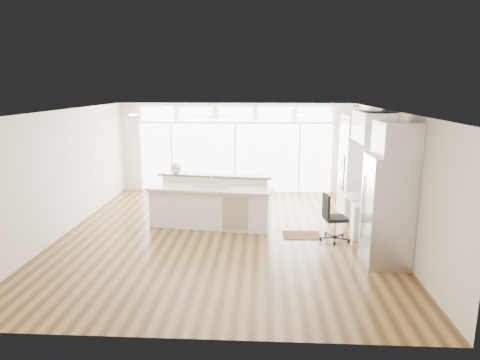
{
  "coord_description": "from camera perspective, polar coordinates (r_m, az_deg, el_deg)",
  "views": [
    {
      "loc": [
        0.86,
        -8.9,
        3.19
      ],
      "look_at": [
        0.33,
        0.6,
        1.1
      ],
      "focal_mm": 32.0,
      "sensor_mm": 36.0,
      "label": 1
    }
  ],
  "objects": [
    {
      "name": "oven_cabinet",
      "position": [
        11.12,
        15.13,
        1.92
      ],
      "size": [
        0.64,
        1.2,
        2.5
      ],
      "primitive_type": "cube",
      "color": "white",
      "rests_on": "floor"
    },
    {
      "name": "framed_photos",
      "position": [
        10.32,
        17.73,
        1.81
      ],
      "size": [
        0.06,
        0.22,
        0.8
      ],
      "primitive_type": "cube",
      "color": "black",
      "rests_on": "wall_right"
    },
    {
      "name": "desk_window",
      "position": [
        9.7,
        18.69,
        2.01
      ],
      "size": [
        0.04,
        0.85,
        0.85
      ],
      "primitive_type": "cube",
      "color": "white",
      "rests_on": "wall_right"
    },
    {
      "name": "wall_back",
      "position": [
        13.06,
        -0.63,
        4.3
      ],
      "size": [
        7.0,
        0.04,
        2.7
      ],
      "primitive_type": "cube",
      "color": "silver",
      "rests_on": "floor"
    },
    {
      "name": "wall_front",
      "position": [
        5.31,
        -6.41,
        -7.99
      ],
      "size": [
        7.0,
        0.04,
        2.7
      ],
      "primitive_type": "cube",
      "color": "silver",
      "rests_on": "floor"
    },
    {
      "name": "glass_wall",
      "position": [
        13.05,
        -0.64,
        2.96
      ],
      "size": [
        5.8,
        0.06,
        2.08
      ],
      "primitive_type": "cube",
      "color": "white",
      "rests_on": "wall_back"
    },
    {
      "name": "office_chair",
      "position": [
        9.18,
        12.59,
        -4.94
      ],
      "size": [
        0.59,
        0.56,
        1.0
      ],
      "primitive_type": "cube",
      "rotation": [
        0.0,
        0.0,
        0.17
      ],
      "color": "black",
      "rests_on": "floor"
    },
    {
      "name": "ceiling",
      "position": [
        8.96,
        -2.36,
        9.25
      ],
      "size": [
        7.0,
        8.0,
        0.02
      ],
      "primitive_type": "cube",
      "color": "white",
      "rests_on": "wall_back"
    },
    {
      "name": "keyboard",
      "position": [
        9.73,
        15.07,
        -2.45
      ],
      "size": [
        0.17,
        0.36,
        0.02
      ],
      "primitive_type": "cube",
      "rotation": [
        0.0,
        0.0,
        -0.13
      ],
      "color": "silver",
      "rests_on": "desk_nook"
    },
    {
      "name": "monitor",
      "position": [
        9.72,
        16.11,
        -1.46
      ],
      "size": [
        0.14,
        0.45,
        0.37
      ],
      "primitive_type": "cube",
      "rotation": [
        0.0,
        0.0,
        -0.15
      ],
      "color": "black",
      "rests_on": "desk_nook"
    },
    {
      "name": "potted_plant",
      "position": [
        10.96,
        15.54,
        9.0
      ],
      "size": [
        0.31,
        0.34,
        0.25
      ],
      "primitive_type": "imported",
      "rotation": [
        0.0,
        0.0,
        -0.05
      ],
      "color": "#335725",
      "rests_on": "oven_cabinet"
    },
    {
      "name": "refrigerator",
      "position": [
        8.18,
        19.06,
        -3.84
      ],
      "size": [
        0.76,
        0.9,
        2.0
      ],
      "primitive_type": "cube",
      "color": "#BCBDC1",
      "rests_on": "floor"
    },
    {
      "name": "recessed_lights",
      "position": [
        9.16,
        -2.24,
        9.19
      ],
      "size": [
        3.4,
        3.0,
        0.02
      ],
      "primitive_type": "cube",
      "color": "white",
      "rests_on": "ceiling"
    },
    {
      "name": "floor",
      "position": [
        9.5,
        -2.22,
        -7.3
      ],
      "size": [
        7.0,
        8.0,
        0.02
      ],
      "primitive_type": "cube",
      "color": "#473016",
      "rests_on": "ground"
    },
    {
      "name": "desk_nook",
      "position": [
        9.89,
        16.37,
        -4.64
      ],
      "size": [
        0.72,
        1.3,
        0.76
      ],
      "primitive_type": "cube",
      "color": "white",
      "rests_on": "floor"
    },
    {
      "name": "kitchen_island",
      "position": [
        9.89,
        -3.95,
        -3.01
      ],
      "size": [
        2.97,
        1.44,
        1.14
      ],
      "primitive_type": "cube",
      "rotation": [
        0.0,
        0.0,
        -0.13
      ],
      "color": "white",
      "rests_on": "floor"
    },
    {
      "name": "wall_right",
      "position": [
        9.47,
        19.31,
        0.48
      ],
      "size": [
        0.04,
        8.0,
        2.7
      ],
      "primitive_type": "cube",
      "color": "silver",
      "rests_on": "floor"
    },
    {
      "name": "upper_cabinets",
      "position": [
        9.52,
        17.33,
        6.78
      ],
      "size": [
        0.64,
        1.3,
        0.64
      ],
      "primitive_type": "cube",
      "color": "white",
      "rests_on": "wall_right"
    },
    {
      "name": "wall_left",
      "position": [
        10.08,
        -22.51,
        0.93
      ],
      "size": [
        0.04,
        8.0,
        2.7
      ],
      "primitive_type": "cube",
      "color": "silver",
      "rests_on": "floor"
    },
    {
      "name": "fridge_cabinet",
      "position": [
        7.95,
        20.14,
        5.21
      ],
      "size": [
        0.64,
        0.9,
        0.6
      ],
      "primitive_type": "cube",
      "color": "white",
      "rests_on": "wall_right"
    },
    {
      "name": "fishbowl",
      "position": [
        10.38,
        -8.54,
        1.57
      ],
      "size": [
        0.32,
        0.32,
        0.26
      ],
      "primitive_type": "sphere",
      "rotation": [
        0.0,
        0.0,
        -0.26
      ],
      "color": "silver",
      "rests_on": "kitchen_island"
    },
    {
      "name": "ceiling_fan",
      "position": [
        11.8,
        -3.48,
        8.93
      ],
      "size": [
        1.16,
        1.16,
        0.32
      ],
      "primitive_type": "cube",
      "color": "white",
      "rests_on": "ceiling"
    },
    {
      "name": "transom_row",
      "position": [
        12.9,
        -0.65,
        8.8
      ],
      "size": [
        5.9,
        0.06,
        0.4
      ],
      "primitive_type": "cube",
      "color": "white",
      "rests_on": "wall_back"
    },
    {
      "name": "rug",
      "position": [
        9.52,
        8.22,
        -7.29
      ],
      "size": [
        0.85,
        0.63,
        0.01
      ],
      "primitive_type": "cube",
      "rotation": [
        0.0,
        0.0,
        0.04
      ],
      "color": "#361C11",
      "rests_on": "floor"
    }
  ]
}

